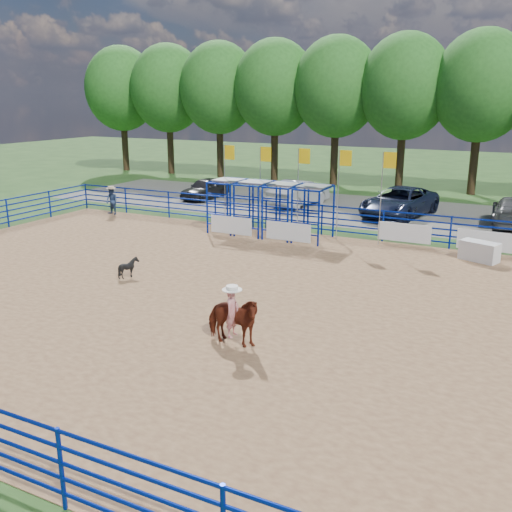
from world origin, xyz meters
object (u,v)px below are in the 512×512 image
car_c (399,202)px  spectator_cowboy (112,200)px  car_b (299,193)px  announcer_table (479,251)px  car_a (205,188)px  horse_and_rider (232,316)px  calf (129,268)px

car_c → spectator_cowboy: bearing=-143.3°
spectator_cowboy → car_c: 16.25m
spectator_cowboy → car_b: size_ratio=0.33×
announcer_table → spectator_cowboy: spectator_cowboy is taller
car_a → car_c: size_ratio=0.68×
announcer_table → car_c: 9.14m
car_b → car_c: 6.30m
horse_and_rider → car_c: 19.35m
announcer_table → car_b: bearing=144.4°
car_a → car_b: bearing=7.9°
horse_and_rider → announcer_table: bearing=66.9°
car_a → car_b: car_b is taller
announcer_table → horse_and_rider: (-5.03, -11.76, 0.43)m
calf → spectator_cowboy: (-8.43, 8.98, 0.43)m
spectator_cowboy → calf: bearing=-46.8°
horse_and_rider → spectator_cowboy: bearing=139.8°
horse_and_rider → car_b: 20.86m
announcer_table → car_a: (-17.84, 7.65, 0.27)m
calf → car_a: size_ratio=0.19×
announcer_table → car_c: car_c is taller
car_a → spectator_cowboy: bearing=-102.1°
car_a → car_c: bearing=3.5°
car_b → car_c: size_ratio=0.83×
car_a → announcer_table: bearing=-19.4°
announcer_table → car_c: size_ratio=0.26×
calf → car_b: car_b is taller
calf → car_c: bearing=-47.0°
horse_and_rider → car_b: size_ratio=0.49×
calf → car_b: bearing=-25.4°
car_b → car_c: car_c is taller
spectator_cowboy → car_b: spectator_cowboy is taller
calf → car_b: size_ratio=0.16×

